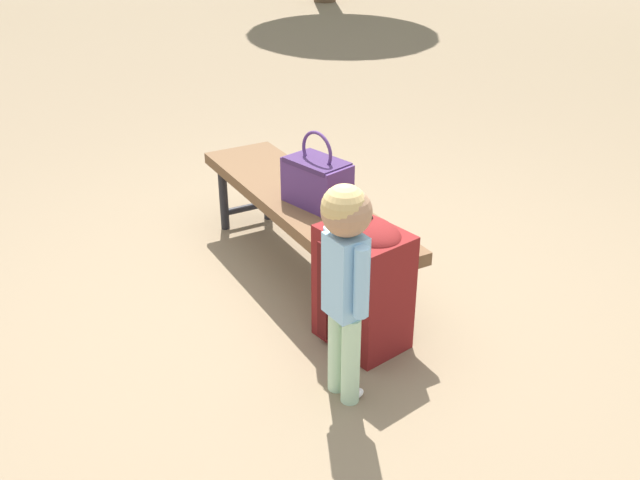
# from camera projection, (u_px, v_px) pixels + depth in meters

# --- Properties ---
(ground_plane) EXTENTS (40.00, 40.00, 0.00)m
(ground_plane) POSITION_uv_depth(u_px,v_px,m) (311.00, 308.00, 3.43)
(ground_plane) COLOR #7F6B51
(ground_plane) RESTS_ON ground
(park_bench) EXTENTS (1.62, 0.47, 0.45)m
(park_bench) POSITION_uv_depth(u_px,v_px,m) (301.00, 206.00, 3.54)
(park_bench) COLOR brown
(park_bench) RESTS_ON ground
(handbag) EXTENTS (0.35, 0.24, 0.37)m
(handbag) POSITION_uv_depth(u_px,v_px,m) (317.00, 180.00, 3.37)
(handbag) COLOR #4C2D66
(handbag) RESTS_ON park_bench
(child_standing) EXTENTS (0.25, 0.19, 0.92)m
(child_standing) POSITION_uv_depth(u_px,v_px,m) (345.00, 262.00, 2.59)
(child_standing) COLOR #B2D8B2
(child_standing) RESTS_ON ground
(backpack_large) EXTENTS (0.41, 0.37, 0.63)m
(backpack_large) POSITION_uv_depth(u_px,v_px,m) (364.00, 280.00, 3.06)
(backpack_large) COLOR maroon
(backpack_large) RESTS_ON ground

